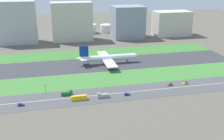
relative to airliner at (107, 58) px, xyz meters
name	(u,v)px	position (x,y,z in m)	size (l,w,h in m)	color
ground_plane	(101,64)	(-6.63, 0.00, -6.23)	(800.00, 800.00, 0.00)	#5B564C
runway	(101,64)	(-6.63, 0.00, -6.18)	(280.00, 46.00, 0.10)	#38383D
grass_median_north	(94,53)	(-6.63, 41.00, -6.18)	(280.00, 36.00, 0.10)	#3D7A33
grass_median_south	(109,78)	(-6.63, -41.00, -6.18)	(280.00, 36.00, 0.10)	#427F38
highway	(119,93)	(-6.63, -73.00, -6.18)	(280.00, 28.00, 0.10)	#4C4C4F
highway_centerline	(119,93)	(-6.63, -73.00, -6.13)	(266.00, 0.50, 0.01)	silver
airliner	(107,58)	(0.00, 0.00, 0.00)	(65.00, 56.00, 19.70)	white
car_0	(21,105)	(-77.70, -78.00, -5.31)	(4.40, 1.80, 2.00)	navy
car_3	(185,83)	(51.89, -68.00, -5.31)	(4.40, 1.80, 2.00)	yellow
truck_1	(67,93)	(-45.16, -68.00, -4.56)	(8.40, 2.50, 4.00)	#19662D
truck_2	(103,96)	(-19.96, -78.00, -4.56)	(8.40, 2.50, 4.00)	#99999E
car_4	(170,85)	(38.09, -68.00, -5.31)	(4.40, 1.80, 2.00)	brown
bus_0	(79,98)	(-37.42, -78.00, -4.41)	(11.60, 2.50, 3.50)	yellow
car_2	(127,94)	(-1.52, -78.00, -5.31)	(4.40, 1.80, 2.00)	navy
traffic_light	(45,88)	(-60.96, -60.01, -1.94)	(0.36, 0.50, 7.20)	#4C4C51
terminal_building	(16,22)	(-96.63, 114.00, 21.35)	(51.15, 27.68, 55.16)	#B2B2B7
hangar_building	(72,22)	(-24.42, 114.00, 19.86)	(54.42, 26.75, 52.18)	beige
office_tower	(128,22)	(54.84, 114.00, 16.30)	(43.38, 36.43, 45.07)	gray
cargo_warehouse	(172,23)	(123.50, 114.00, 11.74)	(53.06, 30.63, 35.94)	beige
fuel_tank_west	(90,29)	(7.19, 159.00, 0.61)	(18.84, 18.84, 13.69)	silver
fuel_tank_centre	(106,28)	(32.53, 159.00, -0.10)	(18.65, 18.65, 12.25)	silver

